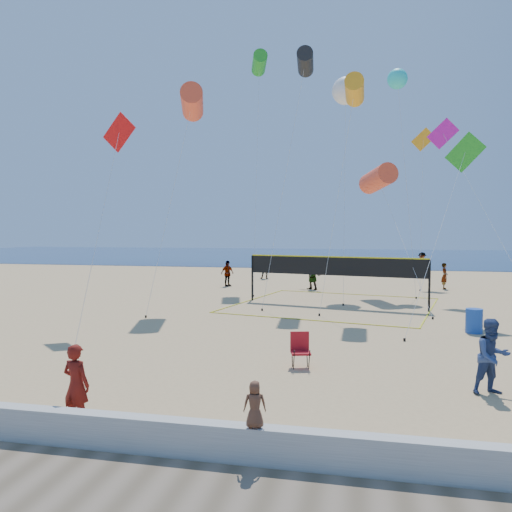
% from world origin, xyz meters
% --- Properties ---
extents(ground, '(120.00, 120.00, 0.00)m').
position_xyz_m(ground, '(0.00, 0.00, 0.00)').
color(ground, tan).
rests_on(ground, ground).
extents(ocean, '(140.00, 50.00, 0.03)m').
position_xyz_m(ocean, '(0.00, 62.00, 0.01)').
color(ocean, '#101E4B').
rests_on(ocean, ground).
extents(seawall, '(32.00, 0.30, 0.60)m').
position_xyz_m(seawall, '(0.00, -3.00, 0.30)').
color(seawall, silver).
rests_on(seawall, ground).
extents(woman, '(0.63, 0.47, 1.57)m').
position_xyz_m(woman, '(-3.69, -2.22, 0.79)').
color(woman, maroon).
rests_on(woman, ground).
extents(toddler, '(0.41, 0.32, 0.75)m').
position_xyz_m(toddler, '(-0.04, -3.05, 0.97)').
color(toddler, brown).
rests_on(toddler, seawall).
extents(bystander_a, '(1.02, 0.91, 1.72)m').
position_xyz_m(bystander_a, '(4.51, 1.40, 0.86)').
color(bystander_a, navy).
rests_on(bystander_a, ground).
extents(far_person_0, '(0.93, 1.05, 1.70)m').
position_xyz_m(far_person_0, '(-7.11, 21.10, 0.85)').
color(far_person_0, gray).
rests_on(far_person_0, ground).
extents(far_person_1, '(1.72, 1.48, 1.87)m').
position_xyz_m(far_person_1, '(-1.42, 20.46, 0.93)').
color(far_person_1, gray).
rests_on(far_person_1, ground).
extents(far_person_2, '(0.43, 0.62, 1.64)m').
position_xyz_m(far_person_2, '(6.69, 22.43, 0.82)').
color(far_person_2, gray).
rests_on(far_person_2, ground).
extents(far_person_3, '(0.86, 0.68, 1.74)m').
position_xyz_m(far_person_3, '(-5.58, 26.45, 0.87)').
color(far_person_3, gray).
rests_on(far_person_3, ground).
extents(far_person_4, '(0.80, 1.28, 1.89)m').
position_xyz_m(far_person_4, '(6.42, 32.13, 0.95)').
color(far_person_4, gray).
rests_on(far_person_4, ground).
extents(camp_chair, '(0.61, 0.72, 1.05)m').
position_xyz_m(camp_chair, '(-0.02, 2.70, 0.53)').
color(camp_chair, '#A6131A').
rests_on(camp_chair, ground).
extents(trash_barrel, '(0.73, 0.73, 0.88)m').
position_xyz_m(trash_barrel, '(5.59, 8.52, 0.44)').
color(trash_barrel, '#1945A7').
rests_on(trash_barrel, ground).
extents(volleyball_net, '(10.76, 10.64, 2.43)m').
position_xyz_m(volleyball_net, '(0.27, 14.14, 1.67)').
color(volleyball_net, black).
rests_on(volleyball_net, ground).
extents(kite_0, '(1.81, 5.62, 10.72)m').
position_xyz_m(kite_0, '(-6.69, 13.14, 10.01)').
color(kite_0, '#F44C2D').
rests_on(kite_0, ground).
extents(kite_1, '(1.97, 5.63, 13.21)m').
position_xyz_m(kite_1, '(-1.47, 16.30, 12.63)').
color(kite_1, black).
rests_on(kite_1, ground).
extents(kite_2, '(1.85, 3.39, 10.76)m').
position_xyz_m(kite_2, '(1.17, 13.24, 10.18)').
color(kite_2, orange).
rests_on(kite_2, ground).
extents(kite_3, '(1.69, 5.00, 8.39)m').
position_xyz_m(kite_3, '(-7.87, 7.59, 7.17)').
color(kite_3, red).
rests_on(kite_3, ground).
extents(kite_4, '(3.78, 6.66, 7.98)m').
position_xyz_m(kite_4, '(5.81, 12.49, 6.76)').
color(kite_4, green).
rests_on(kite_4, ground).
extents(kite_5, '(3.61, 8.48, 9.92)m').
position_xyz_m(kite_5, '(6.08, 18.42, 8.53)').
color(kite_5, '#DA15B9').
rests_on(kite_5, ground).
extents(kite_6, '(2.21, 7.76, 13.06)m').
position_xyz_m(kite_6, '(0.52, 20.77, 12.21)').
color(kite_6, white).
rests_on(kite_6, ground).
extents(kite_7, '(1.67, 5.47, 13.75)m').
position_xyz_m(kite_7, '(3.63, 22.08, 13.11)').
color(kite_7, '#2CE2DB').
rests_on(kite_7, ground).
extents(kite_8, '(1.95, 8.41, 15.81)m').
position_xyz_m(kite_8, '(-5.45, 23.52, 15.17)').
color(kite_8, green).
rests_on(kite_8, ground).
extents(kite_9, '(1.66, 5.41, 10.87)m').
position_xyz_m(kite_9, '(5.66, 25.97, 9.46)').
color(kite_9, orange).
rests_on(kite_9, ground).
extents(kite_10, '(3.22, 9.34, 7.42)m').
position_xyz_m(kite_10, '(2.44, 18.83, 6.64)').
color(kite_10, '#F44C2D').
rests_on(kite_10, ground).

